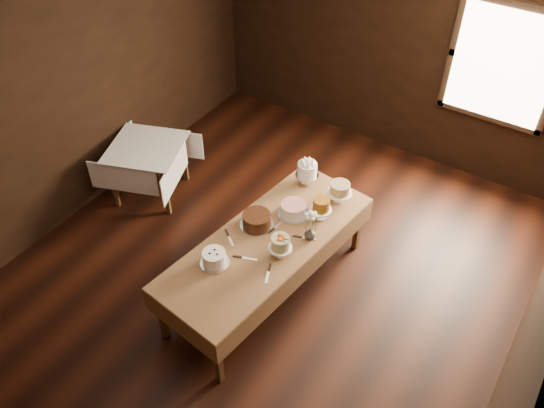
# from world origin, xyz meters

# --- Properties ---
(floor) EXTENTS (5.00, 6.00, 0.01)m
(floor) POSITION_xyz_m (0.00, 0.00, 0.00)
(floor) COLOR black
(floor) RESTS_ON ground
(ceiling) EXTENTS (5.00, 6.00, 0.01)m
(ceiling) POSITION_xyz_m (0.00, 0.00, 2.80)
(ceiling) COLOR beige
(ceiling) RESTS_ON wall_back
(wall_back) EXTENTS (5.00, 0.02, 2.80)m
(wall_back) POSITION_xyz_m (0.00, 3.00, 1.40)
(wall_back) COLOR black
(wall_back) RESTS_ON ground
(wall_left) EXTENTS (0.02, 6.00, 2.80)m
(wall_left) POSITION_xyz_m (-2.50, 0.00, 1.40)
(wall_left) COLOR black
(wall_left) RESTS_ON ground
(wall_right) EXTENTS (0.02, 6.00, 2.80)m
(wall_right) POSITION_xyz_m (2.50, 0.00, 1.40)
(wall_right) COLOR black
(wall_right) RESTS_ON ground
(window) EXTENTS (1.10, 0.05, 1.30)m
(window) POSITION_xyz_m (1.30, 2.94, 1.60)
(window) COLOR #FFEABF
(window) RESTS_ON wall_back
(display_table) EXTENTS (1.22, 2.47, 0.73)m
(display_table) POSITION_xyz_m (0.12, -0.07, 0.68)
(display_table) COLOR #442915
(display_table) RESTS_ON ground
(side_table) EXTENTS (1.09, 1.09, 0.71)m
(side_table) POSITION_xyz_m (-1.96, 0.44, 0.63)
(side_table) COLOR #442915
(side_table) RESTS_ON ground
(cake_meringue) EXTENTS (0.25, 0.25, 0.27)m
(cake_meringue) POSITION_xyz_m (-0.01, 0.90, 0.86)
(cake_meringue) COLOR silver
(cake_meringue) RESTS_ON display_table
(cake_speckled) EXTENTS (0.28, 0.28, 0.23)m
(cake_speckled) POSITION_xyz_m (0.43, 0.84, 0.84)
(cake_speckled) COLOR white
(cake_speckled) RESTS_ON display_table
(cake_lattice) EXTENTS (0.33, 0.33, 0.12)m
(cake_lattice) POSITION_xyz_m (0.13, 0.39, 0.79)
(cake_lattice) COLOR silver
(cake_lattice) RESTS_ON display_table
(cake_caramel) EXTENTS (0.23, 0.23, 0.26)m
(cake_caramel) POSITION_xyz_m (0.39, 0.50, 0.84)
(cake_caramel) COLOR white
(cake_caramel) RESTS_ON display_table
(cake_chocolate) EXTENTS (0.40, 0.40, 0.13)m
(cake_chocolate) POSITION_xyz_m (-0.09, 0.06, 0.80)
(cake_chocolate) COLOR silver
(cake_chocolate) RESTS_ON display_table
(cake_flowers) EXTENTS (0.23, 0.23, 0.24)m
(cake_flowers) POSITION_xyz_m (0.33, -0.16, 0.84)
(cake_flowers) COLOR white
(cake_flowers) RESTS_ON display_table
(cake_swirl) EXTENTS (0.28, 0.28, 0.14)m
(cake_swirl) POSITION_xyz_m (-0.13, -0.59, 0.80)
(cake_swirl) COLOR silver
(cake_swirl) RESTS_ON display_table
(cake_server_a) EXTENTS (0.23, 0.11, 0.01)m
(cake_server_a) POSITION_xyz_m (0.12, -0.36, 0.74)
(cake_server_a) COLOR silver
(cake_server_a) RESTS_ON display_table
(cake_server_b) EXTENTS (0.12, 0.23, 0.01)m
(cake_server_b) POSITION_xyz_m (0.38, -0.46, 0.74)
(cake_server_b) COLOR silver
(cake_server_b) RESTS_ON display_table
(cake_server_c) EXTENTS (0.05, 0.24, 0.01)m
(cake_server_c) POSITION_xyz_m (0.10, 0.18, 0.74)
(cake_server_c) COLOR silver
(cake_server_c) RESTS_ON display_table
(cake_server_d) EXTENTS (0.23, 0.11, 0.01)m
(cake_server_d) POSITION_xyz_m (0.46, 0.18, 0.74)
(cake_server_d) COLOR silver
(cake_server_d) RESTS_ON display_table
(cake_server_e) EXTENTS (0.21, 0.16, 0.01)m
(cake_server_e) POSITION_xyz_m (-0.17, -0.27, 0.74)
(cake_server_e) COLOR silver
(cake_server_e) RESTS_ON display_table
(flower_vase) EXTENTS (0.15, 0.15, 0.12)m
(flower_vase) POSITION_xyz_m (0.45, 0.19, 0.79)
(flower_vase) COLOR #2D2823
(flower_vase) RESTS_ON display_table
(flower_bouquet) EXTENTS (0.14, 0.14, 0.20)m
(flower_bouquet) POSITION_xyz_m (0.45, 0.19, 0.97)
(flower_bouquet) COLOR white
(flower_bouquet) RESTS_ON flower_vase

